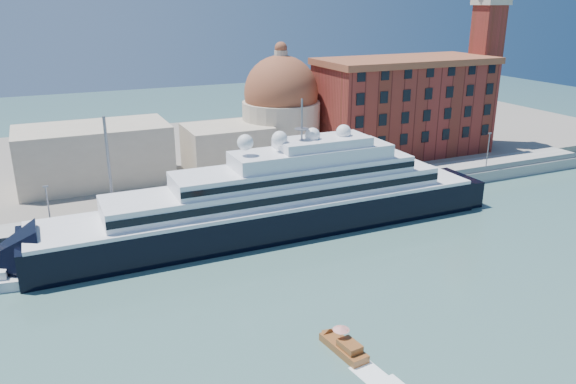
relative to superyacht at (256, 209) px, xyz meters
name	(u,v)px	position (x,y,z in m)	size (l,w,h in m)	color
ground	(305,298)	(-1.98, -23.00, -4.59)	(400.00, 400.00, 0.00)	#375F5D
quay	(225,209)	(-1.98, 11.00, -3.34)	(180.00, 10.00, 2.50)	gray
land	(174,157)	(-1.98, 52.00, -3.59)	(260.00, 72.00, 2.00)	slate
quay_fence	(233,207)	(-1.98, 6.50, -1.49)	(180.00, 0.10, 1.20)	slate
superyacht	(256,209)	(0.00, 0.00, 0.00)	(89.00, 12.34, 26.60)	black
water_taxi	(344,346)	(-3.23, -35.98, -3.83)	(3.06, 6.89, 3.17)	brown
warehouse	(404,106)	(50.02, 29.00, 9.20)	(43.00, 19.00, 23.25)	maroon
campanile	(487,40)	(74.02, 29.00, 24.17)	(8.40, 8.40, 47.00)	maroon
church	(217,130)	(4.41, 34.72, 6.32)	(66.00, 18.00, 25.50)	beige
lamp_posts	(155,175)	(-14.65, 9.27, 5.25)	(120.80, 2.40, 18.00)	slate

